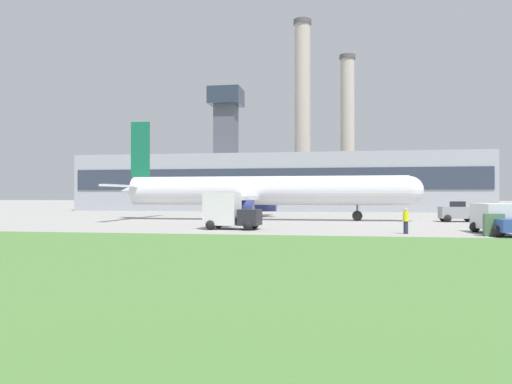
{
  "coord_description": "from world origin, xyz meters",
  "views": [
    {
      "loc": [
        10.59,
        -48.21,
        2.48
      ],
      "look_at": [
        2.02,
        1.49,
        2.84
      ],
      "focal_mm": 35.0,
      "sensor_mm": 36.0,
      "label": 1
    }
  ],
  "objects_px": {
    "pushback_tug": "(458,213)",
    "baggage_truck": "(498,219)",
    "fuel_truck": "(229,212)",
    "ground_crew_person": "(406,221)",
    "airplane": "(261,191)"
  },
  "relations": [
    {
      "from": "pushback_tug",
      "to": "baggage_truck",
      "type": "bearing_deg",
      "value": -93.27
    },
    {
      "from": "pushback_tug",
      "to": "fuel_truck",
      "type": "bearing_deg",
      "value": -143.75
    },
    {
      "from": "fuel_truck",
      "to": "ground_crew_person",
      "type": "distance_m",
      "value": 12.5
    },
    {
      "from": "ground_crew_person",
      "to": "baggage_truck",
      "type": "bearing_deg",
      "value": 7.74
    },
    {
      "from": "airplane",
      "to": "pushback_tug",
      "type": "bearing_deg",
      "value": -0.14
    },
    {
      "from": "pushback_tug",
      "to": "airplane",
      "type": "bearing_deg",
      "value": 179.86
    },
    {
      "from": "baggage_truck",
      "to": "fuel_truck",
      "type": "height_order",
      "value": "fuel_truck"
    },
    {
      "from": "pushback_tug",
      "to": "fuel_truck",
      "type": "distance_m",
      "value": 23.55
    },
    {
      "from": "airplane",
      "to": "fuel_truck",
      "type": "height_order",
      "value": "airplane"
    },
    {
      "from": "fuel_truck",
      "to": "ground_crew_person",
      "type": "relative_size",
      "value": 2.47
    },
    {
      "from": "baggage_truck",
      "to": "fuel_truck",
      "type": "distance_m",
      "value": 18.17
    },
    {
      "from": "pushback_tug",
      "to": "baggage_truck",
      "type": "height_order",
      "value": "baggage_truck"
    },
    {
      "from": "airplane",
      "to": "ground_crew_person",
      "type": "xyz_separation_m",
      "value": [
        12.16,
        -16.3,
        -2.06
      ]
    },
    {
      "from": "pushback_tug",
      "to": "baggage_truck",
      "type": "relative_size",
      "value": 0.56
    },
    {
      "from": "airplane",
      "to": "ground_crew_person",
      "type": "bearing_deg",
      "value": -53.29
    }
  ]
}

